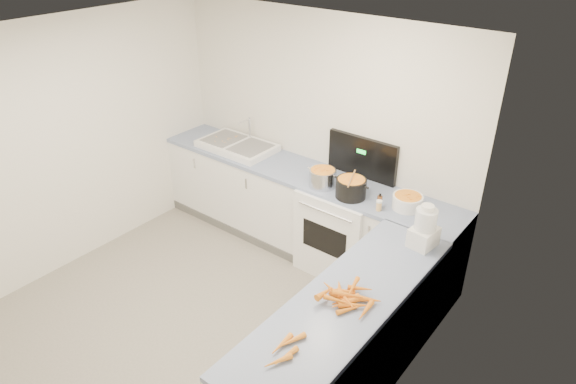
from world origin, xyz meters
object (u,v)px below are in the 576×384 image
Objects in this scene: steel_pot at (323,179)px; mixing_bowl at (407,202)px; sink at (237,146)px; black_pot at (351,189)px; spice_jar at (379,206)px; food_processor at (425,229)px; extract_bottle at (379,202)px; stove at (343,227)px.

steel_pot is 0.98× the size of mixing_bowl.
sink is 1.60m from black_pot.
spice_jar is 0.62m from food_processor.
extract_bottle is at bearing -5.02° from sink.
black_pot is at bearing 159.87° from food_processor.
food_processor is (0.55, -0.27, 0.12)m from spice_jar.
mixing_bowl is (2.11, -0.01, 0.02)m from sink.
spice_jar is (0.33, -0.06, -0.04)m from black_pot.
stove is at bearing -179.89° from mixing_bowl.
sink reaches higher than spice_jar.
black_pot is 0.31m from extract_bottle.
black_pot is 0.94m from food_processor.
mixing_bowl is (0.51, 0.14, -0.02)m from black_pot.
spice_jar is 0.23× the size of food_processor.
stove is 0.59m from steel_pot.
extract_bottle is at bearing -18.37° from stove.
food_processor reaches higher than steel_pot.
stove is 5.00× the size of mixing_bowl.
stove reaches higher than spice_jar.
stove is at bearing 161.63° from extract_bottle.
sink is at bearing 173.79° from spice_jar.
stove is 5.12× the size of steel_pot.
extract_bottle is (1.91, -0.17, 0.02)m from sink.
mixing_bowl reaches higher than extract_bottle.
extract_bottle is at bearing -2.45° from steel_pot.
steel_pot reaches higher than mixing_bowl.
mixing_bowl is 0.25m from extract_bottle.
steel_pot reaches higher than extract_bottle.
food_processor reaches higher than mixing_bowl.
spice_jar is at bearing -9.53° from black_pot.
stove is 16.06× the size of spice_jar.
stove is 1.29m from food_processor.
extract_bottle is (-0.20, -0.15, -0.00)m from mixing_bowl.
stove is 0.72m from spice_jar.
extract_bottle is at bearing 151.44° from food_processor.
spice_jar is (0.48, -0.19, 0.51)m from stove.
sink is at bearing 174.98° from extract_bottle.
sink is at bearing 179.61° from mixing_bowl.
extract_bottle is 1.40× the size of spice_jar.
food_processor is at bearing -28.56° from extract_bottle.
stove is at bearing 136.42° from black_pot.
stove reaches higher than steel_pot.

